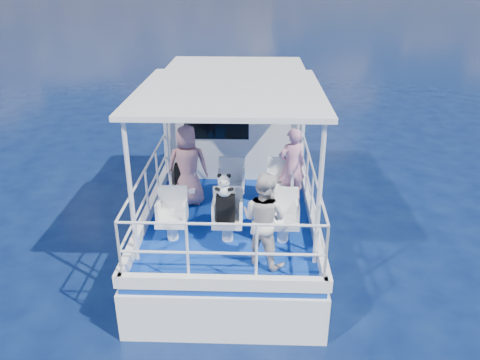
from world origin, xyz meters
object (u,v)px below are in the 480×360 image
passenger_port_fwd (188,166)px  panda (224,185)px  backpack_center (226,208)px  passenger_stbd_aft (264,219)px

passenger_port_fwd → panda: size_ratio=4.06×
passenger_port_fwd → backpack_center: 1.54m
backpack_center → passenger_stbd_aft: bearing=-43.7°
passenger_port_fwd → backpack_center: (0.78, -1.32, -0.16)m
passenger_port_fwd → panda: (0.76, -1.34, 0.25)m
passenger_stbd_aft → panda: 0.87m
passenger_port_fwd → passenger_stbd_aft: 2.34m
passenger_port_fwd → backpack_center: size_ratio=3.46×
backpack_center → panda: 0.41m
backpack_center → panda: (-0.02, -0.01, 0.41)m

